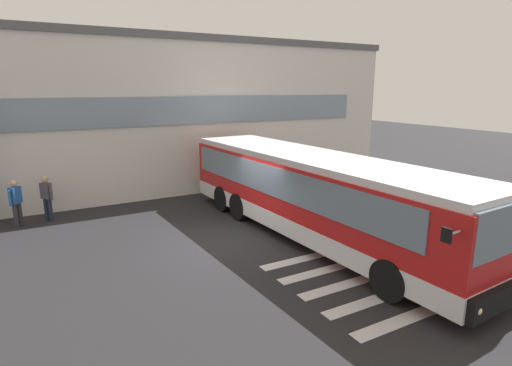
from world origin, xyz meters
name	(u,v)px	position (x,y,z in m)	size (l,w,h in m)	color
ground_plane	(230,240)	(0.00, 0.00, -0.01)	(80.00, 90.00, 0.02)	#232326
bay_paint_stripes	(371,277)	(2.00, -4.20, 0.00)	(4.40, 3.96, 0.01)	silver
terminal_building	(124,112)	(-0.69, 11.66, 3.51)	(25.53, 13.80, 7.03)	silver
bus_main_foreground	(314,197)	(2.49, -1.06, 1.34)	(3.17, 12.26, 2.70)	red
passenger_near_column	(16,201)	(-5.94, 4.76, 0.93)	(0.41, 0.48, 1.68)	#2D2D33
passenger_by_doorway	(47,196)	(-4.98, 4.94, 0.93)	(0.40, 0.49, 1.68)	#1E2338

